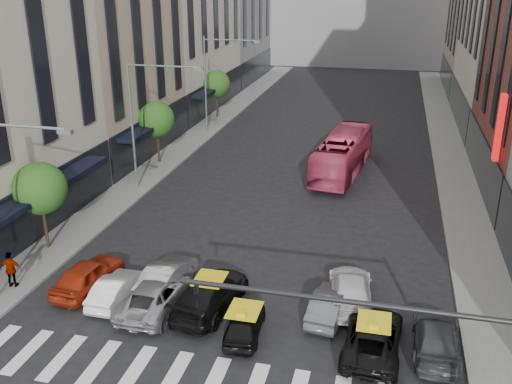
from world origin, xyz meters
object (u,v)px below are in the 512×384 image
Objects in this scene: taxi_left at (210,294)px; streetlamp_mid at (144,109)px; bus at (343,154)px; streetlamp_far at (215,72)px; car_white_front at (116,289)px; taxi_center at (245,323)px; pedestrian_far at (11,270)px; car_red at (88,275)px.

streetlamp_mid is at bearing -49.45° from taxi_left.
streetlamp_mid is at bearing 35.15° from bus.
streetlamp_far is 30.79m from car_white_front.
streetlamp_mid is 2.38× the size of car_white_front.
taxi_left is 0.47× the size of bus.
streetlamp_mid is at bearing -90.00° from streetlamp_far.
bus is at bearing -99.60° from taxi_center.
car_white_front is (4.42, -30.01, -5.28)m from streetlamp_far.
streetlamp_far is (0.00, 16.00, 0.00)m from streetlamp_mid.
streetlamp_mid reaches higher than pedestrian_far.
bus reaches higher than taxi_center.
car_red is 1.93m from car_white_front.
taxi_center is (11.03, -15.26, -5.29)m from streetlamp_mid.
car_red reaches higher than taxi_center.
taxi_center is at bearing -54.16° from streetlamp_mid.
bus is 6.05× the size of pedestrian_far.
car_white_front is at bearing 12.02° from taxi_left.
car_red is 1.23× the size of taxi_center.
taxi_center is 0.32× the size of bus.
car_white_front is 22.77m from bus.
streetlamp_far is at bearing -79.79° from car_red.
streetlamp_far reaches higher than pedestrian_far.
car_red is 0.84× the size of taxi_left.
bus reaches higher than car_white_front.
car_red is (2.62, -29.34, -5.15)m from streetlamp_far.
taxi_left is (8.97, -29.63, -5.13)m from streetlamp_far.
taxi_left is at bearing 85.62° from bus.
car_red is 3.71m from pedestrian_far.
pedestrian_far is (-3.58, -0.90, 0.32)m from car_red.
car_white_front reaches higher than taxi_center.
streetlamp_far is at bearing -102.24° from pedestrian_far.
streetlamp_mid is 19.56m from taxi_center.
pedestrian_far reaches higher than taxi_left.
car_white_front is 6.72m from taxi_center.
streetlamp_far is at bearing -27.90° from bus.
car_white_front is at bearing -15.31° from taxi_center.
taxi_left is 9.96m from pedestrian_far.
taxi_center is at bearing -70.58° from streetlamp_far.
streetlamp_mid is 17.10m from taxi_left.
car_white_front is at bearing 164.66° from car_red.
streetlamp_mid is 15.07m from pedestrian_far.
streetlamp_far is 16.36m from bus.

